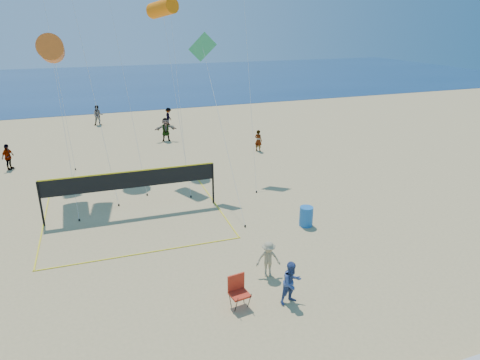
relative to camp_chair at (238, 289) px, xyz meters
name	(u,v)px	position (x,y,z in m)	size (l,w,h in m)	color
ground	(228,357)	(-1.09, -2.16, -0.65)	(120.00, 120.00, 0.00)	tan
ocean	(103,82)	(-1.09, 59.84, -0.64)	(140.00, 50.00, 0.03)	navy
bystander_a	(292,283)	(1.77, -0.46, 0.13)	(0.77, 0.60, 1.57)	#344A83
bystander_b	(268,259)	(1.69, 1.33, 0.06)	(0.93, 0.53, 1.43)	tan
far_person_0	(8,157)	(-9.22, 18.45, 0.20)	(1.00, 0.41, 1.70)	gray
far_person_1	(166,129)	(1.71, 21.94, 0.29)	(1.74, 0.55, 1.88)	gray
far_person_2	(258,141)	(7.61, 16.81, 0.14)	(0.58, 0.38, 1.59)	gray
far_person_3	(98,115)	(-3.12, 29.51, 0.27)	(0.90, 0.70, 1.84)	gray
far_person_4	(169,116)	(3.01, 27.46, 0.14)	(1.02, 0.59, 1.58)	gray
camp_chair	(238,289)	(0.00, 0.00, 0.00)	(0.69, 0.83, 1.27)	red
trash_barrel	(306,216)	(5.07, 4.61, -0.18)	(0.63, 0.63, 0.95)	#1B63B3
volleyball_net	(131,185)	(-2.45, 8.76, 0.90)	(8.70, 8.56, 2.28)	black
kite_0	(51,49)	(-5.38, 12.94, 7.12)	(1.31, 5.70, 8.59)	orange
kite_2	(162,8)	(0.65, 14.48, 9.11)	(1.68, 5.85, 10.34)	orange
kite_4	(205,57)	(2.08, 10.91, 6.69)	(1.39, 6.25, 8.59)	#31A261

